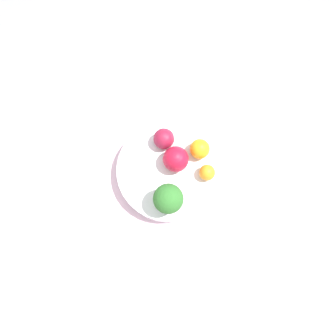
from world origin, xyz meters
name	(u,v)px	position (x,y,z in m)	size (l,w,h in m)	color
ground_plane	(168,175)	(0.00, 0.00, 0.00)	(6.00, 6.00, 0.00)	gray
table_surface	(168,174)	(0.00, 0.00, 0.01)	(1.20, 1.20, 0.02)	silver
bowl	(168,171)	(0.00, 0.00, 0.04)	(0.23, 0.23, 0.04)	white
broccoli	(168,199)	(-0.05, -0.06, 0.11)	(0.06, 0.06, 0.08)	#8CB76B
apple_red	(176,160)	(0.02, 0.00, 0.09)	(0.06, 0.06, 0.06)	#B7142D
apple_green	(164,139)	(0.04, 0.05, 0.09)	(0.05, 0.05, 0.05)	maroon
orange_front	(200,149)	(0.08, -0.02, 0.09)	(0.04, 0.04, 0.04)	orange
orange_back	(207,173)	(0.05, -0.07, 0.08)	(0.04, 0.04, 0.04)	orange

